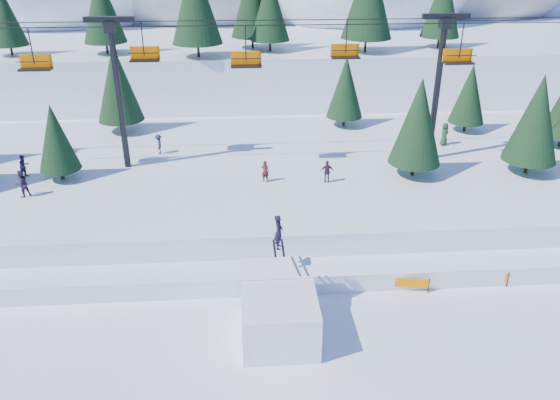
{
  "coord_description": "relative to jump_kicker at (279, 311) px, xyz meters",
  "views": [
    {
      "loc": [
        -0.73,
        -19.0,
        17.19
      ],
      "look_at": [
        1.07,
        6.0,
        5.2
      ],
      "focal_mm": 35.0,
      "sensor_mm": 36.0,
      "label": 1
    }
  ],
  "objects": [
    {
      "name": "jump_kicker",
      "position": [
        0.0,
        0.0,
        0.0
      ],
      "size": [
        3.5,
        4.77,
        5.62
      ],
      "color": "white",
      "rests_on": "ground"
    },
    {
      "name": "banner_near",
      "position": [
        6.87,
        2.96,
        -0.76
      ],
      "size": [
        2.82,
        0.54,
        0.9
      ],
      "color": "black",
      "rests_on": "ground"
    },
    {
      "name": "ground",
      "position": [
        -0.73,
        -1.99,
        -1.3
      ],
      "size": [
        160.0,
        160.0,
        0.0
      ],
      "primitive_type": "plane",
      "color": "white",
      "rests_on": "ground"
    },
    {
      "name": "chairlift",
      "position": [
        -0.31,
        16.05,
        8.02
      ],
      "size": [
        46.79,
        3.21,
        10.28
      ],
      "color": "black",
      "rests_on": "mid_shelf"
    },
    {
      "name": "banner_far",
      "position": [
        11.37,
        3.31,
        -0.76
      ],
      "size": [
        2.79,
        0.7,
        0.9
      ],
      "color": "black",
      "rests_on": "ground"
    },
    {
      "name": "berm",
      "position": [
        -0.73,
        6.01,
        -0.75
      ],
      "size": [
        70.0,
        6.0,
        1.1
      ],
      "primitive_type": "cube",
      "color": "white",
      "rests_on": "ground"
    },
    {
      "name": "distant_skiers",
      "position": [
        -4.33,
        15.04,
        2.02
      ],
      "size": [
        31.48,
        8.48,
        1.81
      ],
      "color": "#292541",
      "rests_on": "mid_shelf"
    },
    {
      "name": "conifer_stand",
      "position": [
        0.86,
        16.71,
        5.26
      ],
      "size": [
        62.9,
        16.16,
        8.0
      ],
      "color": "black",
      "rests_on": "mid_shelf"
    },
    {
      "name": "mid_shelf",
      "position": [
        -0.73,
        16.01,
        -0.05
      ],
      "size": [
        70.0,
        22.0,
        2.5
      ],
      "primitive_type": "cube",
      "color": "white",
      "rests_on": "ground"
    }
  ]
}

